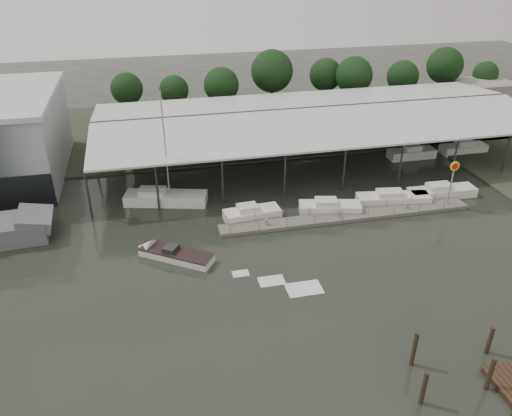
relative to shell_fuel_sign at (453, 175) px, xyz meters
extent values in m
plane|color=#252A22|center=(-27.00, -9.99, -3.93)|extent=(200.00, 200.00, 0.00)
cube|color=#363C2D|center=(-27.00, 32.01, -3.83)|extent=(140.00, 30.00, 0.30)
cube|color=#2D2F32|center=(-10.00, 18.01, 2.84)|extent=(58.00, 0.40, 0.30)
cylinder|color=#2D2F32|center=(-39.00, 6.51, -1.18)|extent=(0.24, 0.24, 5.50)
cylinder|color=#2D2F32|center=(-39.00, 29.51, -1.18)|extent=(0.24, 0.24, 5.50)
cylinder|color=#2D2F32|center=(19.00, 29.51, -1.18)|extent=(0.24, 0.24, 5.50)
cube|color=slate|center=(-12.00, 0.01, -3.73)|extent=(28.00, 2.00, 0.40)
cylinder|color=gray|center=(-25.00, -0.89, -3.13)|extent=(0.10, 0.10, 1.20)
cylinder|color=gray|center=(1.00, 0.91, -3.13)|extent=(0.10, 0.10, 1.20)
cube|color=gray|center=(-13.00, 0.01, -3.23)|extent=(0.30, 0.30, 0.70)
cylinder|color=gray|center=(0.00, 0.01, -1.43)|extent=(0.16, 0.16, 5.00)
cylinder|color=yellow|center=(0.00, 0.01, 1.07)|extent=(1.10, 0.12, 1.10)
cylinder|color=red|center=(0.00, -0.06, 1.07)|extent=(0.70, 0.05, 0.70)
cube|color=gray|center=(28.00, 35.01, -1.93)|extent=(10.00, 8.00, 4.00)
cube|color=#5A5E64|center=(-44.13, 3.73, -2.03)|extent=(3.75, 4.61, 1.86)
cube|color=white|center=(-30.88, 7.88, -3.43)|extent=(9.61, 4.83, 1.40)
cube|color=silver|center=(-32.32, 8.26, -2.53)|extent=(3.32, 2.48, 0.80)
cylinder|color=gray|center=(-30.43, 7.77, 3.09)|extent=(0.16, 0.16, 12.09)
cylinder|color=gray|center=(-32.05, 8.19, -2.03)|extent=(3.42, 0.99, 0.12)
cube|color=white|center=(-30.65, -3.71, -3.58)|extent=(7.04, 5.68, 0.90)
cone|color=white|center=(-33.54, -1.74, -3.58)|extent=(2.45, 2.55, 2.00)
cube|color=black|center=(-30.65, -3.71, -3.18)|extent=(7.07, 5.73, 0.12)
cube|color=#2D2F32|center=(-31.12, -3.39, -2.93)|extent=(1.78, 1.83, 0.50)
cube|color=silver|center=(-25.21, -7.41, -3.91)|extent=(2.30, 1.50, 0.04)
cube|color=silver|center=(-22.74, -9.10, -3.91)|extent=(3.10, 2.00, 0.04)
cube|color=silver|center=(-20.26, -10.79, -3.91)|extent=(3.90, 2.50, 0.04)
cube|color=white|center=(-22.04, 2.28, -3.43)|extent=(6.22, 2.70, 1.10)
cube|color=silver|center=(-22.54, 2.28, -2.63)|extent=(2.25, 1.78, 0.70)
cube|color=white|center=(-13.35, 1.75, -3.43)|extent=(7.06, 3.61, 1.10)
cube|color=silver|center=(-13.85, 1.75, -2.63)|extent=(2.65, 2.08, 0.70)
cube|color=white|center=(-5.57, 2.15, -3.43)|extent=(8.49, 3.40, 1.10)
cube|color=silver|center=(-6.07, 2.15, -2.63)|extent=(3.10, 2.02, 0.70)
cube|color=white|center=(0.79, 2.49, -3.43)|extent=(8.02, 2.42, 1.10)
cube|color=silver|center=(0.29, 2.49, -2.63)|extent=(2.83, 1.68, 0.70)
cylinder|color=#382A1C|center=(-11.57, -23.90, -2.86)|extent=(0.32, 0.32, 3.34)
cylinder|color=#382A1C|center=(-16.47, -24.01, -2.86)|extent=(0.32, 0.32, 3.32)
cylinder|color=#382A1C|center=(-15.43, -20.81, -2.76)|extent=(0.32, 0.32, 3.52)
cylinder|color=#382A1C|center=(-9.48, -20.96, -3.03)|extent=(0.32, 0.32, 2.99)
cylinder|color=black|center=(-34.79, 39.40, -2.07)|extent=(0.50, 0.50, 3.71)
sphere|color=#1B3A18|center=(-34.79, 39.40, 1.27)|extent=(5.20, 5.20, 5.20)
cylinder|color=black|center=(-27.28, 38.36, -2.21)|extent=(0.50, 0.50, 3.44)
sphere|color=#1B3A18|center=(-27.28, 38.36, 0.89)|extent=(4.81, 4.81, 4.81)
cylinder|color=black|center=(-19.73, 36.29, -1.88)|extent=(0.50, 0.50, 4.09)
sphere|color=#1B3A18|center=(-19.73, 36.29, 1.80)|extent=(5.73, 5.73, 5.73)
cylinder|color=black|center=(-10.76, 38.23, -1.40)|extent=(0.50, 0.50, 5.05)
sphere|color=#1B3A18|center=(-10.76, 38.23, 3.14)|extent=(7.07, 7.07, 7.07)
cylinder|color=black|center=(-0.77, 39.28, -1.89)|extent=(0.50, 0.50, 4.07)
sphere|color=#1B3A18|center=(-0.77, 39.28, 1.77)|extent=(5.70, 5.70, 5.70)
cylinder|color=black|center=(2.92, 35.54, -1.69)|extent=(0.50, 0.50, 4.47)
sphere|color=#1B3A18|center=(2.92, 35.54, 2.33)|extent=(6.26, 6.26, 6.26)
cylinder|color=black|center=(12.21, 35.90, -1.96)|extent=(0.50, 0.50, 3.93)
sphere|color=#1B3A18|center=(12.21, 35.90, 1.58)|extent=(5.51, 5.51, 5.51)
cylinder|color=black|center=(21.51, 38.10, -1.62)|extent=(0.50, 0.50, 4.62)
sphere|color=#1B3A18|center=(21.51, 38.10, 2.54)|extent=(6.47, 6.47, 6.47)
cylinder|color=black|center=(30.06, 37.78, -2.29)|extent=(0.50, 0.50, 3.27)
sphere|color=#1B3A18|center=(30.06, 37.78, 0.65)|extent=(4.57, 4.57, 4.57)
camera|label=1|loc=(-31.93, -43.66, 22.87)|focal=35.00mm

